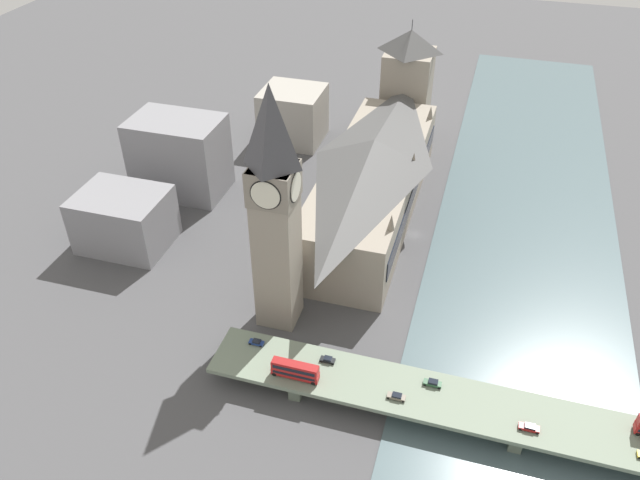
# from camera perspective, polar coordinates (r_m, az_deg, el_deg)

# --- Properties ---
(ground_plane) EXTENTS (600.00, 600.00, 0.00)m
(ground_plane) POSITION_cam_1_polar(r_m,az_deg,el_deg) (213.85, 8.68, 0.47)
(ground_plane) COLOR #4C4C4F
(river_water) EXTENTS (59.85, 360.00, 0.30)m
(river_water) POSITION_cam_1_polar(r_m,az_deg,el_deg) (213.82, 18.19, -1.13)
(river_water) COLOR #4C6066
(river_water) RESTS_ON ground_plane
(parliament_hall) EXTENTS (29.01, 98.31, 29.43)m
(parliament_hall) POSITION_cam_1_polar(r_m,az_deg,el_deg) (214.57, 4.83, 5.61)
(parliament_hall) COLOR gray
(parliament_hall) RESTS_ON ground_plane
(clock_tower) EXTENTS (11.82, 11.82, 70.72)m
(clock_tower) POSITION_cam_1_polar(r_m,az_deg,el_deg) (158.05, -4.15, 2.83)
(clock_tower) COLOR gray
(clock_tower) RESTS_ON ground_plane
(victoria_tower) EXTENTS (19.02, 19.02, 49.83)m
(victoria_tower) POSITION_cam_1_polar(r_m,az_deg,el_deg) (266.21, 7.96, 13.80)
(victoria_tower) COLOR gray
(victoria_tower) RESTS_ON ground_plane
(road_bridge) EXTENTS (151.71, 15.69, 5.61)m
(road_bridge) POSITION_cam_1_polar(r_m,az_deg,el_deg) (158.16, 17.68, -15.28)
(road_bridge) COLOR #5D6A59
(road_bridge) RESTS_ON ground_plane
(double_decker_bus_rear) EXTENTS (12.00, 2.57, 4.75)m
(double_decker_bus_rear) POSITION_cam_1_polar(r_m,az_deg,el_deg) (155.89, -2.29, -11.77)
(double_decker_bus_rear) COLOR red
(double_decker_bus_rear) RESTS_ON road_bridge
(car_northbound_lead) EXTENTS (4.45, 1.79, 1.53)m
(car_northbound_lead) POSITION_cam_1_polar(r_m,az_deg,el_deg) (157.93, 10.26, -12.74)
(car_northbound_lead) COLOR #2D5638
(car_northbound_lead) RESTS_ON road_bridge
(car_northbound_tail) EXTENTS (4.63, 1.86, 1.39)m
(car_northbound_tail) POSITION_cam_1_polar(r_m,az_deg,el_deg) (155.00, 18.58, -15.93)
(car_northbound_tail) COLOR maroon
(car_northbound_tail) RESTS_ON road_bridge
(car_southbound_mid) EXTENTS (4.43, 1.78, 1.32)m
(car_southbound_mid) POSITION_cam_1_polar(r_m,az_deg,el_deg) (154.11, 7.00, -14.00)
(car_southbound_mid) COLOR slate
(car_southbound_mid) RESTS_ON road_bridge
(car_southbound_tail) EXTENTS (3.91, 1.74, 1.29)m
(car_southbound_tail) POSITION_cam_1_polar(r_m,az_deg,el_deg) (165.67, -5.83, -9.28)
(car_southbound_tail) COLOR navy
(car_southbound_tail) RESTS_ON road_bridge
(car_southbound_extra) EXTENTS (3.84, 1.76, 1.34)m
(car_southbound_extra) POSITION_cam_1_polar(r_m,az_deg,el_deg) (160.68, 0.71, -10.87)
(car_southbound_extra) COLOR black
(car_southbound_extra) RESTS_ON road_bridge
(city_block_west) EXTENTS (32.24, 21.75, 28.42)m
(city_block_west) POSITION_cam_1_polar(r_m,az_deg,el_deg) (234.15, -12.72, 7.52)
(city_block_west) COLOR gray
(city_block_west) RESTS_ON ground_plane
(city_block_center) EXTENTS (28.17, 22.08, 18.70)m
(city_block_center) POSITION_cam_1_polar(r_m,az_deg,el_deg) (212.17, -17.47, 1.79)
(city_block_center) COLOR gray
(city_block_center) RESTS_ON ground_plane
(city_block_east) EXTENTS (24.70, 23.14, 22.31)m
(city_block_east) POSITION_cam_1_polar(r_m,az_deg,el_deg) (266.08, -2.49, 11.33)
(city_block_east) COLOR #A39E93
(city_block_east) RESTS_ON ground_plane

